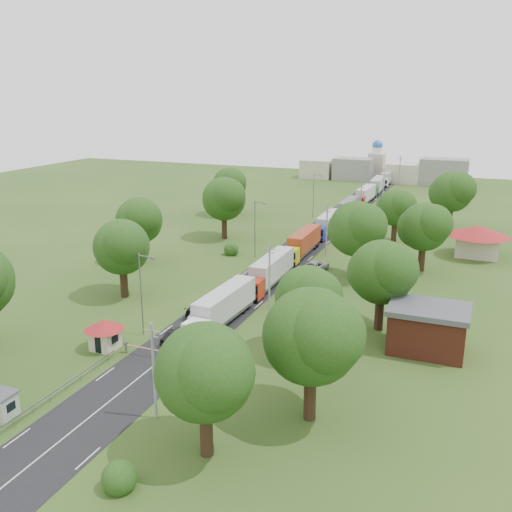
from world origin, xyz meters
The scene contains 47 objects.
ground centered at (0.00, 0.00, 0.00)m, with size 260.00×260.00×0.00m, color #2A4A18.
road centered at (0.00, 20.00, 0.00)m, with size 8.00×200.00×0.04m, color black.
boom_barrier centered at (-1.36, -25.00, 0.89)m, with size 9.22×0.35×1.18m.
guard_booth centered at (-7.20, -25.00, 2.16)m, with size 4.40×4.40×3.45m.
kiosk centered at (-7.00, -40.00, 1.23)m, with size 2.30×2.30×2.41m.
guard_rail centered at (-5.00, -35.00, 0.00)m, with size 0.10×17.00×1.70m, color slate, non-canonical shape.
info_sign centered at (5.20, 35.00, 3.00)m, with size 0.12×3.10×4.10m.
pole_0 centered at (5.50, -35.00, 4.68)m, with size 1.60×0.24×9.00m.
pole_1 centered at (5.50, -7.00, 4.68)m, with size 1.60×0.24×9.00m.
pole_2 centered at (5.50, 21.00, 4.68)m, with size 1.60×0.24×9.00m.
pole_3 centered at (5.50, 49.00, 4.68)m, with size 1.60×0.24×9.00m.
pole_4 centered at (5.50, 77.00, 4.68)m, with size 1.60×0.24×9.00m.
pole_5 centered at (5.50, 105.00, 4.68)m, with size 1.60×0.24×9.00m.
lamp_0 centered at (-5.35, -20.00, 5.55)m, with size 2.03×0.22×10.00m.
lamp_1 centered at (-5.35, 15.00, 5.55)m, with size 2.03×0.22×10.00m.
lamp_2 centered at (-5.35, 50.00, 5.55)m, with size 2.03×0.22×10.00m.
tree_0 centered at (11.99, -37.84, 7.22)m, with size 8.80×8.80×11.07m.
tree_1 centered at (17.99, -29.83, 7.85)m, with size 9.60×9.60×12.05m.
tree_2 centered at (13.99, -17.86, 6.60)m, with size 8.00×8.00×10.10m.
tree_3 centered at (19.99, -7.84, 7.22)m, with size 8.80×8.80×11.07m.
tree_4 centered at (12.99, 10.17, 7.85)m, with size 9.60×9.60×12.05m.
tree_5 centered at (21.99, 18.16, 7.22)m, with size 8.80×8.80×11.07m.
tree_6 centered at (14.99, 35.14, 6.60)m, with size 8.00×8.00×10.10m.
tree_7 centered at (23.99, 50.17, 7.85)m, with size 9.60×9.60×12.05m.
tree_10 centered at (-15.01, -9.84, 7.22)m, with size 8.80×8.80×11.07m.
tree_11 centered at (-22.01, 5.16, 7.22)m, with size 8.80×8.80×11.07m.
tree_12 centered at (-16.01, 25.17, 7.85)m, with size 9.60×9.60×12.05m.
tree_13 centered at (-24.01, 45.16, 7.22)m, with size 8.80×8.80×11.07m.
house_brick centered at (26.00, -12.00, 2.65)m, with size 8.60×6.60×5.20m.
house_cream centered at (30.00, 30.00, 3.64)m, with size 10.08×10.08×5.80m.
distant_town centered at (0.68, 110.00, 3.49)m, with size 52.00×8.00×8.00m.
church centered at (-4.00, 118.00, 5.39)m, with size 5.00×5.00×12.30m.
truck_0 centered at (1.88, -13.98, 2.24)m, with size 3.12×15.24×4.21m.
truck_1 centered at (2.14, 2.02, 2.24)m, with size 2.66×15.21×4.22m.
truck_2 centered at (1.68, 19.50, 2.19)m, with size 2.65×14.91×4.13m.
truck_3 centered at (1.61, 36.07, 2.12)m, with size 2.77×14.46×4.00m.
truck_4 centered at (1.82, 52.84, 2.12)m, with size 2.53×14.39×3.99m.
truck_5 centered at (1.94, 71.23, 2.17)m, with size 2.82×14.76×4.09m.
truck_6 centered at (1.96, 87.32, 2.24)m, with size 3.17×15.25×4.22m.
truck_7 centered at (1.97, 104.80, 2.05)m, with size 2.73×13.98×3.87m.
car_lane_front centered at (-1.00, -20.35, 0.81)m, with size 1.90×4.73×1.61m, color black.
car_lane_mid centered at (-1.00, -13.69, 0.72)m, with size 1.52×4.35×1.43m, color #ABAEB3.
car_lane_rear centered at (-2.32, -11.65, 0.84)m, with size 2.34×5.76×1.67m, color black.
car_verge_near centered at (6.40, 11.54, 0.81)m, with size 2.70×5.85×1.63m, color silver.
car_verge_far centered at (5.84, 32.32, 0.82)m, with size 1.93×4.79×1.63m, color #4E5054.
pedestrian_near centered at (1.72, -28.50, 0.86)m, with size 0.63×0.41×1.72m, color gray.
pedestrian_booth centered at (-6.50, -26.00, 0.88)m, with size 0.86×0.67×1.77m, color gray.
Camera 1 is at (30.25, -72.67, 27.66)m, focal length 40.00 mm.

